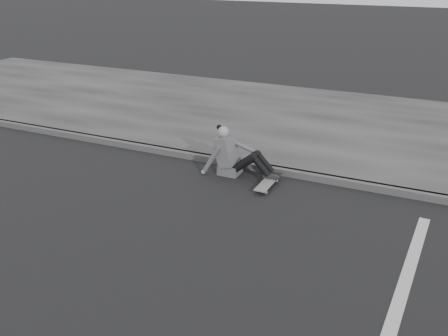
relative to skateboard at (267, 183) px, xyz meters
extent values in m
plane|color=black|center=(-0.68, -1.98, -0.07)|extent=(80.00, 80.00, 0.00)
cube|color=#444444|center=(-0.68, 0.60, -0.01)|extent=(24.00, 0.16, 0.12)
cube|color=#373737|center=(-0.68, 3.62, -0.01)|extent=(24.00, 6.00, 0.12)
cylinder|color=gray|center=(-0.07, -0.26, -0.04)|extent=(0.03, 0.05, 0.05)
cylinder|color=gray|center=(0.07, -0.26, -0.04)|extent=(0.03, 0.05, 0.05)
cylinder|color=gray|center=(-0.07, 0.26, -0.04)|extent=(0.03, 0.05, 0.05)
cylinder|color=gray|center=(0.07, 0.26, -0.04)|extent=(0.03, 0.05, 0.05)
cube|color=#313134|center=(0.00, -0.26, -0.02)|extent=(0.16, 0.04, 0.03)
cube|color=#313134|center=(0.00, 0.26, -0.02)|extent=(0.16, 0.04, 0.03)
cube|color=slate|center=(0.00, 0.00, 0.01)|extent=(0.20, 0.78, 0.02)
cube|color=#515153|center=(-0.80, 0.25, 0.02)|extent=(0.36, 0.34, 0.18)
cube|color=#515153|center=(-0.87, 0.25, 0.36)|extent=(0.37, 0.40, 0.57)
cube|color=#515153|center=(-1.00, 0.25, 0.48)|extent=(0.14, 0.30, 0.20)
cylinder|color=gray|center=(-0.92, 0.25, 0.60)|extent=(0.09, 0.09, 0.08)
sphere|color=gray|center=(-0.93, 0.25, 0.69)|extent=(0.20, 0.20, 0.20)
sphere|color=black|center=(-1.02, 0.27, 0.76)|extent=(0.09, 0.09, 0.09)
cylinder|color=black|center=(-0.49, 0.16, 0.21)|extent=(0.43, 0.13, 0.39)
cylinder|color=black|center=(-0.49, 0.34, 0.21)|extent=(0.43, 0.13, 0.39)
cylinder|color=black|center=(-0.19, 0.16, 0.21)|extent=(0.35, 0.11, 0.36)
cylinder|color=black|center=(-0.19, 0.34, 0.21)|extent=(0.35, 0.11, 0.36)
sphere|color=black|center=(-0.32, 0.16, 0.35)|extent=(0.13, 0.13, 0.13)
sphere|color=black|center=(-0.32, 0.34, 0.35)|extent=(0.13, 0.13, 0.13)
cube|color=black|center=(0.00, 0.16, 0.05)|extent=(0.24, 0.08, 0.07)
cube|color=black|center=(0.00, 0.34, 0.05)|extent=(0.24, 0.08, 0.07)
cylinder|color=#515153|center=(-1.07, 0.04, 0.22)|extent=(0.38, 0.08, 0.58)
sphere|color=gray|center=(-1.22, 0.03, -0.03)|extent=(0.08, 0.08, 0.08)
cylinder|color=#515153|center=(-0.63, 0.41, 0.42)|extent=(0.48, 0.08, 0.21)
camera|label=1|loc=(2.53, -7.19, 3.44)|focal=40.00mm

